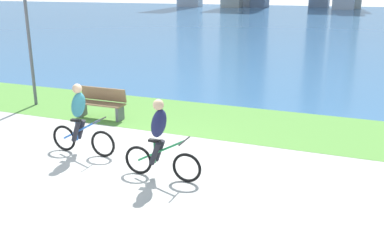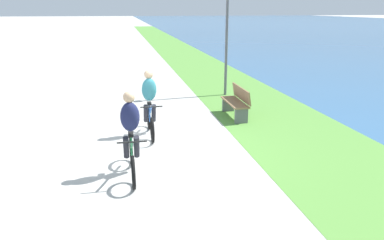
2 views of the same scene
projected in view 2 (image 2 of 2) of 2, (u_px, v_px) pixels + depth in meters
The scene contains 6 objects.
ground_plane at pixel (152, 153), 8.28m from camera, with size 300.00×300.00×0.00m, color #B2AFA8.
grass_strip_bayside at pixel (307, 141), 8.97m from camera, with size 120.00×3.31×0.01m, color #59933D.
cyclist_lead at pixel (131, 134), 6.96m from camera, with size 1.70×0.52×1.66m.
cyclist_trailing at pixel (150, 103), 9.20m from camera, with size 1.70×0.52×1.67m.
bench_near_path at pixel (237, 102), 10.89m from camera, with size 1.50×0.47×0.90m.
lamppost_tall at pixel (227, 16), 12.99m from camera, with size 0.28×0.28×4.39m.
Camera 2 is at (7.74, -0.58, 3.11)m, focal length 34.59 mm.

